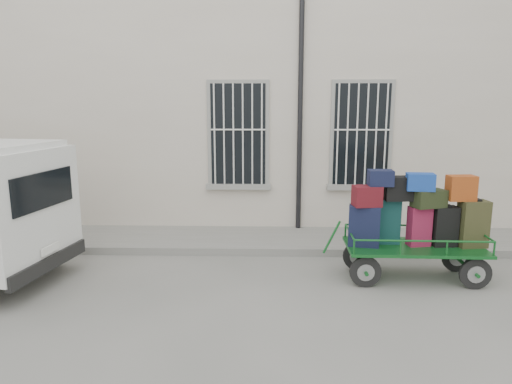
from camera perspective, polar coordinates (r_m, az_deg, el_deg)
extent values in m
plane|color=slate|center=(7.70, -0.54, -11.33)|extent=(80.00, 80.00, 0.00)
cube|color=beige|center=(12.62, 0.35, 11.36)|extent=(24.00, 5.00, 6.00)
cylinder|color=black|center=(10.06, 5.54, 10.25)|extent=(0.11, 0.11, 5.60)
cube|color=black|center=(10.14, -2.23, 7.19)|extent=(1.20, 0.08, 2.20)
cube|color=gray|center=(10.26, -2.19, 0.71)|extent=(1.45, 0.22, 0.12)
cube|color=black|center=(10.32, 13.02, 6.99)|extent=(1.20, 0.08, 2.20)
cube|color=gray|center=(10.44, 12.76, 0.62)|extent=(1.45, 0.22, 0.12)
cube|color=slate|center=(9.74, -0.08, -5.99)|extent=(24.00, 1.70, 0.15)
cylinder|color=black|center=(7.67, 13.52, -9.69)|extent=(0.51, 0.07, 0.51)
cylinder|color=gray|center=(7.67, 13.52, -9.69)|extent=(0.28, 0.10, 0.28)
cylinder|color=black|center=(8.38, 12.54, -7.83)|extent=(0.51, 0.07, 0.51)
cylinder|color=gray|center=(8.38, 12.54, -7.83)|extent=(0.28, 0.10, 0.28)
cylinder|color=black|center=(8.17, 25.73, -9.20)|extent=(0.51, 0.07, 0.51)
cylinder|color=gray|center=(8.17, 25.73, -9.20)|extent=(0.28, 0.10, 0.28)
cylinder|color=black|center=(8.85, 23.79, -7.52)|extent=(0.51, 0.07, 0.51)
cylinder|color=gray|center=(8.85, 23.79, -7.52)|extent=(0.28, 0.10, 0.28)
cube|color=#145721|center=(8.13, 19.18, -6.52)|extent=(2.27, 1.07, 0.05)
cylinder|color=#145721|center=(7.81, 9.45, -5.59)|extent=(0.30, 0.05, 0.57)
cube|color=black|center=(7.79, 13.35, -4.14)|extent=(0.54, 0.35, 0.68)
cube|color=black|center=(7.71, 13.46, -1.58)|extent=(0.20, 0.13, 0.03)
cube|color=#0E2F32|center=(8.03, 15.99, -3.51)|extent=(0.43, 0.23, 0.77)
cube|color=black|center=(7.94, 16.14, -0.73)|extent=(0.18, 0.11, 0.03)
cube|color=maroon|center=(8.07, 19.73, -4.05)|extent=(0.39, 0.27, 0.66)
cube|color=black|center=(7.99, 19.89, -1.66)|extent=(0.14, 0.11, 0.03)
cube|color=black|center=(8.22, 22.49, -3.97)|extent=(0.41, 0.29, 0.67)
cube|color=black|center=(8.14, 22.67, -1.59)|extent=(0.16, 0.13, 0.03)
cube|color=#2B2715|center=(8.34, 25.48, -3.60)|extent=(0.48, 0.33, 0.78)
cube|color=black|center=(8.25, 25.71, -0.89)|extent=(0.18, 0.15, 0.03)
cube|color=#4F0F10|center=(7.67, 13.70, -0.49)|extent=(0.47, 0.36, 0.33)
cube|color=black|center=(7.89, 17.45, 0.44)|extent=(0.49, 0.33, 0.39)
cube|color=black|center=(7.97, 20.81, -0.77)|extent=(0.59, 0.44, 0.29)
cube|color=maroon|center=(8.15, 24.26, 0.46)|extent=(0.46, 0.29, 0.41)
cube|color=black|center=(7.71, 15.30, 1.72)|extent=(0.40, 0.29, 0.26)
cube|color=navy|center=(7.83, 19.85, 1.20)|extent=(0.46, 0.31, 0.28)
cube|color=black|center=(7.73, -25.04, 0.21)|extent=(0.27, 1.42, 0.56)
cube|color=black|center=(8.02, -24.41, -8.06)|extent=(0.40, 1.88, 0.22)
cube|color=white|center=(7.93, -24.31, -6.48)|extent=(0.10, 0.43, 0.12)
cylinder|color=black|center=(9.21, -24.97, -6.30)|extent=(0.72, 0.33, 0.70)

